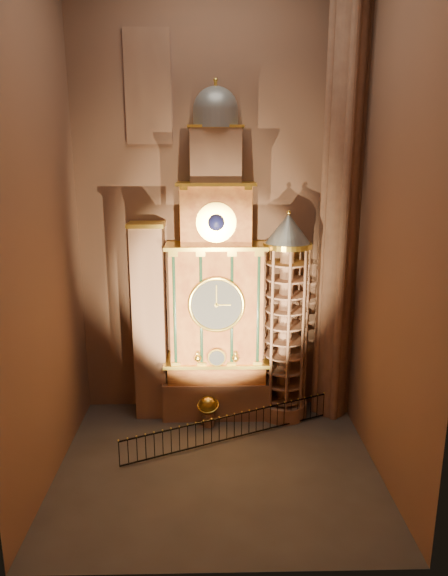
{
  "coord_description": "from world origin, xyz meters",
  "views": [
    {
      "loc": [
        -0.17,
        -20.03,
        13.31
      ],
      "look_at": [
        0.34,
        3.0,
        7.39
      ],
      "focal_mm": 32.0,
      "sensor_mm": 36.0,
      "label": 1
    }
  ],
  "objects_px": {
    "stair_turret": "(285,320)",
    "celestial_globe": "(208,408)",
    "iron_railing": "(231,427)",
    "astronomical_clock": "(216,292)",
    "portrait_tower": "(150,321)"
  },
  "relations": [
    {
      "from": "portrait_tower",
      "to": "celestial_globe",
      "type": "bearing_deg",
      "value": -25.08
    },
    {
      "from": "stair_turret",
      "to": "celestial_globe",
      "type": "bearing_deg",
      "value": -164.44
    },
    {
      "from": "portrait_tower",
      "to": "stair_turret",
      "type": "distance_m",
      "value": 6.91
    },
    {
      "from": "stair_turret",
      "to": "astronomical_clock",
      "type": "bearing_deg",
      "value": 175.7
    },
    {
      "from": "iron_railing",
      "to": "celestial_globe",
      "type": "bearing_deg",
      "value": 126.78
    },
    {
      "from": "astronomical_clock",
      "to": "celestial_globe",
      "type": "relative_size",
      "value": 10.48
    },
    {
      "from": "celestial_globe",
      "to": "iron_railing",
      "type": "height_order",
      "value": "celestial_globe"
    },
    {
      "from": "portrait_tower",
      "to": "iron_railing",
      "type": "relative_size",
      "value": 1.03
    },
    {
      "from": "astronomical_clock",
      "to": "iron_railing",
      "type": "xyz_separation_m",
      "value": [
        0.64,
        -2.82,
        -5.99
      ]
    },
    {
      "from": "astronomical_clock",
      "to": "stair_turret",
      "type": "xyz_separation_m",
      "value": [
        3.5,
        -0.26,
        -1.41
      ]
    },
    {
      "from": "astronomical_clock",
      "to": "celestial_globe",
      "type": "bearing_deg",
      "value": -108.25
    },
    {
      "from": "stair_turret",
      "to": "iron_railing",
      "type": "height_order",
      "value": "stair_turret"
    },
    {
      "from": "astronomical_clock",
      "to": "iron_railing",
      "type": "bearing_deg",
      "value": -77.21
    },
    {
      "from": "astronomical_clock",
      "to": "portrait_tower",
      "type": "relative_size",
      "value": 1.64
    },
    {
      "from": "astronomical_clock",
      "to": "celestial_globe",
      "type": "xyz_separation_m",
      "value": [
        -0.45,
        -1.36,
        -5.72
      ]
    }
  ]
}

